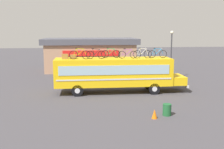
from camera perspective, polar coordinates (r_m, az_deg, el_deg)
The scene contains 14 objects.
ground_plane at distance 24.49m, azimuth 0.25°, elevation -3.77°, with size 120.00×120.00×0.00m, color #423F44.
bus at distance 24.15m, azimuth 0.75°, elevation 0.49°, with size 11.69×2.60×3.08m.
luggage_bag_1 at distance 23.69m, azimuth -9.83°, elevation 3.74°, with size 0.54×0.34×0.44m, color olive.
luggage_bag_2 at distance 23.90m, azimuth -8.17°, elevation 3.72°, with size 0.50×0.35×0.34m, color olive.
rooftop_bicycle_1 at distance 23.35m, azimuth -6.78°, elevation 4.20°, with size 1.79×0.44×0.98m.
rooftop_bicycle_2 at distance 23.55m, azimuth -3.42°, elevation 4.23°, with size 1.69×0.44×0.92m.
rooftop_bicycle_3 at distance 24.32m, azimuth -0.28°, elevation 4.41°, with size 1.70×0.44×0.91m.
rooftop_bicycle_4 at distance 23.88m, azimuth 3.32°, elevation 4.27°, with size 1.68×0.44×0.88m.
rooftop_bicycle_5 at distance 24.14m, azimuth 6.40°, elevation 4.33°, with size 1.66×0.44×0.94m.
rooftop_bicycle_6 at distance 24.58m, azimuth 9.52°, elevation 4.33°, with size 1.71×0.44×0.90m.
roadside_building at distance 37.66m, azimuth -4.58°, elevation 4.32°, with size 12.69×6.73×4.37m.
trash_bin at distance 18.35m, azimuth 11.46°, elevation -7.26°, with size 0.55×0.55×0.77m, color #1E592D.
traffic_cone at distance 17.63m, azimuth 8.92°, elevation -8.19°, with size 0.36×0.36×0.59m, color orange.
street_lamp at distance 31.07m, azimuth 12.34°, elevation 5.14°, with size 0.35×0.35×5.44m.
Camera 1 is at (-2.57, -23.69, 5.62)m, focal length 43.55 mm.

